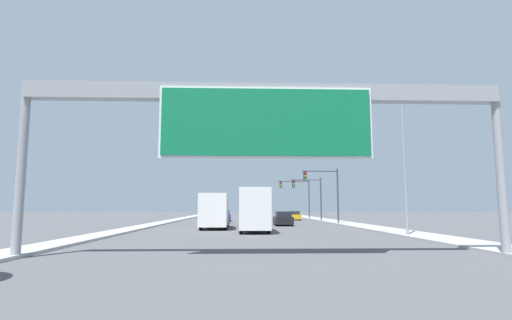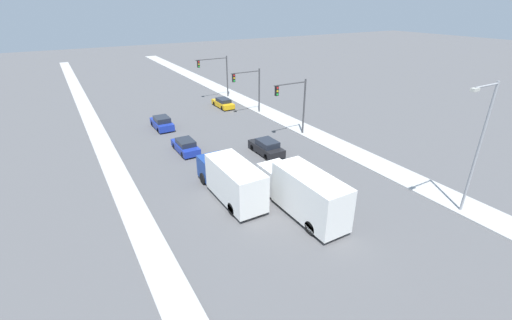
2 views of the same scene
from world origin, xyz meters
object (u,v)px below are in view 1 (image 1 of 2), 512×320
(car_near_left, at_px, (224,216))
(car_mid_center, at_px, (283,219))
(sign_gantry, at_px, (266,113))
(car_far_center, at_px, (294,216))
(truck_box_primary, at_px, (254,210))
(street_lamp_right, at_px, (399,154))
(traffic_light_mid_block, at_px, (311,192))
(traffic_light_near_intersection, at_px, (327,187))
(traffic_light_far_intersection, at_px, (299,192))
(truck_box_secondary, at_px, (215,211))
(car_near_center, at_px, (221,218))

(car_near_left, bearing_deg, car_mid_center, -61.75)
(sign_gantry, bearing_deg, car_far_center, 81.17)
(sign_gantry, relative_size, car_mid_center, 4.60)
(car_far_center, distance_m, truck_box_primary, 29.08)
(truck_box_primary, xyz_separation_m, street_lamp_right, (10.01, -5.90, 3.95))
(car_mid_center, height_order, truck_box_primary, truck_box_primary)
(car_near_left, relative_size, traffic_light_mid_block, 0.70)
(truck_box_primary, height_order, street_lamp_right, street_lamp_right)
(car_near_left, height_order, car_mid_center, car_near_left)
(car_near_left, relative_size, car_mid_center, 0.97)
(car_near_left, height_order, truck_box_primary, truck_box_primary)
(car_far_center, bearing_deg, car_mid_center, -101.19)
(car_near_left, distance_m, traffic_light_near_intersection, 16.55)
(traffic_light_near_intersection, distance_m, traffic_light_mid_block, 10.00)
(sign_gantry, bearing_deg, car_mid_center, 82.71)
(traffic_light_far_intersection, bearing_deg, car_near_left, -141.27)
(car_mid_center, distance_m, truck_box_secondary, 9.20)
(sign_gantry, bearing_deg, truck_box_primary, 90.00)
(car_mid_center, height_order, traffic_light_far_intersection, traffic_light_far_intersection)
(sign_gantry, distance_m, traffic_light_far_intersection, 50.87)
(car_near_center, distance_m, truck_box_primary, 15.61)
(car_far_center, relative_size, truck_box_secondary, 0.55)
(sign_gantry, bearing_deg, traffic_light_far_intersection, 80.25)
(car_near_center, distance_m, traffic_light_mid_block, 15.18)
(traffic_light_near_intersection, height_order, traffic_light_mid_block, traffic_light_near_intersection)
(traffic_light_mid_block, bearing_deg, car_mid_center, -112.90)
(car_near_center, bearing_deg, traffic_light_mid_block, 33.11)
(car_near_center, relative_size, truck_box_secondary, 0.52)
(truck_box_secondary, bearing_deg, traffic_light_near_intersection, 34.75)
(car_far_center, xyz_separation_m, traffic_light_far_intersection, (1.61, 5.05, 3.82))
(car_far_center, bearing_deg, car_near_center, -128.86)
(car_near_center, distance_m, car_far_center, 16.73)
(car_near_left, relative_size, car_near_center, 1.00)
(car_mid_center, distance_m, car_far_center, 18.04)
(truck_box_primary, bearing_deg, car_far_center, 76.06)
(car_far_center, height_order, truck_box_secondary, truck_box_secondary)
(car_near_left, height_order, traffic_light_near_intersection, traffic_light_near_intersection)
(car_mid_center, xyz_separation_m, truck_box_secondary, (-7.00, -5.90, 0.92))
(truck_box_primary, relative_size, street_lamp_right, 0.89)
(car_mid_center, height_order, traffic_light_near_intersection, traffic_light_near_intersection)
(car_near_left, xyz_separation_m, car_far_center, (10.50, 4.67, -0.07))
(car_far_center, height_order, traffic_light_near_intersection, traffic_light_near_intersection)
(traffic_light_mid_block, bearing_deg, car_far_center, 110.80)
(truck_box_secondary, bearing_deg, truck_box_primary, -52.79)
(truck_box_primary, xyz_separation_m, traffic_light_near_intersection, (8.95, 13.25, 2.59))
(truck_box_primary, xyz_separation_m, traffic_light_far_intersection, (8.61, 33.25, 2.71))
(car_far_center, bearing_deg, traffic_light_far_intersection, 72.29)
(car_mid_center, distance_m, traffic_light_far_intersection, 23.61)
(traffic_light_mid_block, bearing_deg, car_near_center, -146.89)
(car_near_left, bearing_deg, street_lamp_right, -65.35)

